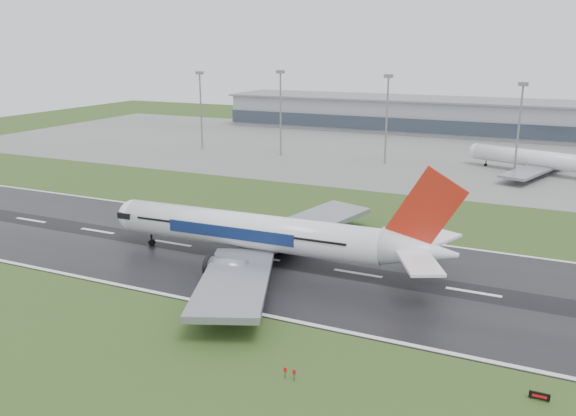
% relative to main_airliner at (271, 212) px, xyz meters
% --- Properties ---
extents(ground, '(520.00, 520.00, 0.00)m').
position_rel_main_airliner_xyz_m(ground, '(16.41, 1.92, -10.06)').
color(ground, '#294419').
rests_on(ground, ground).
extents(runway, '(400.00, 45.00, 0.10)m').
position_rel_main_airliner_xyz_m(runway, '(16.41, 1.92, -10.01)').
color(runway, black).
rests_on(runway, ground).
extents(apron, '(400.00, 130.00, 0.08)m').
position_rel_main_airliner_xyz_m(apron, '(16.41, 126.92, -10.02)').
color(apron, slate).
rests_on(apron, ground).
extents(terminal, '(240.00, 36.00, 15.00)m').
position_rel_main_airliner_xyz_m(terminal, '(16.41, 186.92, -2.56)').
color(terminal, gray).
rests_on(terminal, ground).
extents(main_airliner, '(69.53, 66.42, 19.91)m').
position_rel_main_airliner_xyz_m(main_airliner, '(0.00, 0.00, 0.00)').
color(main_airliner, white).
rests_on(main_airliner, runway).
extents(parked_airliner, '(64.54, 62.35, 15.12)m').
position_rel_main_airliner_xyz_m(parked_airliner, '(43.84, 106.33, -2.42)').
color(parked_airliner, silver).
rests_on(parked_airliner, apron).
extents(runway_sign, '(2.25, 1.02, 1.04)m').
position_rel_main_airliner_xyz_m(runway_sign, '(47.21, -26.38, -9.54)').
color(runway_sign, black).
rests_on(runway_sign, ground).
extents(floodmast_0, '(0.64, 0.64, 28.92)m').
position_rel_main_airliner_xyz_m(floodmast_0, '(-79.89, 101.92, 4.40)').
color(floodmast_0, gray).
rests_on(floodmast_0, ground).
extents(floodmast_1, '(0.64, 0.64, 29.89)m').
position_rel_main_airliner_xyz_m(floodmast_1, '(-45.54, 101.92, 4.89)').
color(floodmast_1, gray).
rests_on(floodmast_1, ground).
extents(floodmast_2, '(0.64, 0.64, 29.20)m').
position_rel_main_airliner_xyz_m(floodmast_2, '(-5.76, 101.92, 4.54)').
color(floodmast_2, gray).
rests_on(floodmast_2, ground).
extents(floodmast_3, '(0.64, 0.64, 27.67)m').
position_rel_main_airliner_xyz_m(floodmast_3, '(36.27, 101.92, 3.78)').
color(floodmast_3, gray).
rests_on(floodmast_3, ground).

